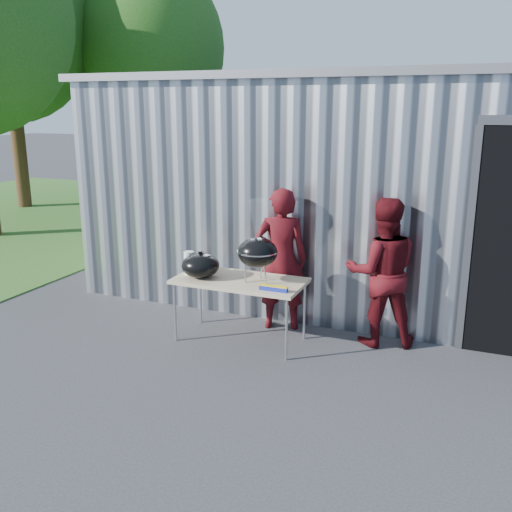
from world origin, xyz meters
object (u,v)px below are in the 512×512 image
at_px(person_cook, 281,259).
at_px(person_bystander, 382,272).
at_px(folding_table, 240,283).
at_px(kettle_grill, 257,246).

bearing_deg(person_cook, person_bystander, 161.26).
xyz_separation_m(folding_table, person_bystander, (1.53, 0.55, 0.15)).
bearing_deg(kettle_grill, folding_table, -179.18).
relative_size(folding_table, kettle_grill, 1.59).
distance_m(folding_table, person_cook, 0.66).
height_order(kettle_grill, person_cook, person_cook).
xyz_separation_m(person_cook, person_bystander, (1.23, -0.02, -0.02)).
distance_m(person_cook, person_bystander, 1.23).
relative_size(folding_table, person_cook, 0.85).
bearing_deg(folding_table, kettle_grill, 0.82).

